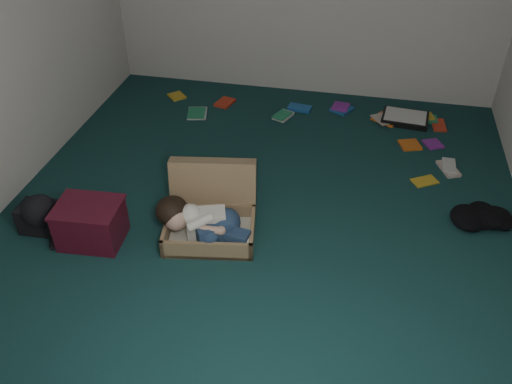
% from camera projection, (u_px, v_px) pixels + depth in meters
% --- Properties ---
extents(floor, '(4.50, 4.50, 0.00)m').
position_uv_depth(floor, '(260.00, 217.00, 4.20)').
color(floor, '#123535').
rests_on(floor, ground).
extents(wall_front, '(4.50, 0.00, 4.50)m').
position_uv_depth(wall_front, '(115.00, 345.00, 1.65)').
color(wall_front, silver).
rests_on(wall_front, ground).
extents(suitcase, '(0.74, 0.73, 0.48)m').
position_uv_depth(suitcase, '(211.00, 212.00, 4.02)').
color(suitcase, '#90744F').
rests_on(suitcase, floor).
extents(person, '(0.72, 0.35, 0.30)m').
position_uv_depth(person, '(202.00, 222.00, 3.86)').
color(person, white).
rests_on(person, suitcase).
extents(maroon_bin, '(0.48, 0.39, 0.32)m').
position_uv_depth(maroon_bin, '(91.00, 223.00, 3.89)').
color(maroon_bin, '#480E1E').
rests_on(maroon_bin, floor).
extents(backpack, '(0.40, 0.32, 0.23)m').
position_uv_depth(backpack, '(41.00, 217.00, 4.01)').
color(backpack, black).
rests_on(backpack, floor).
extents(clothing_pile, '(0.50, 0.44, 0.13)m').
position_uv_depth(clothing_pile, '(487.00, 213.00, 4.12)').
color(clothing_pile, black).
rests_on(clothing_pile, floor).
extents(paper_tray, '(0.47, 0.37, 0.06)m').
position_uv_depth(paper_tray, '(405.00, 118.00, 5.39)').
color(paper_tray, black).
rests_on(paper_tray, floor).
extents(book_scatter, '(2.96, 1.38, 0.02)m').
position_uv_depth(book_scatter, '(341.00, 125.00, 5.32)').
color(book_scatter, gold).
rests_on(book_scatter, floor).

